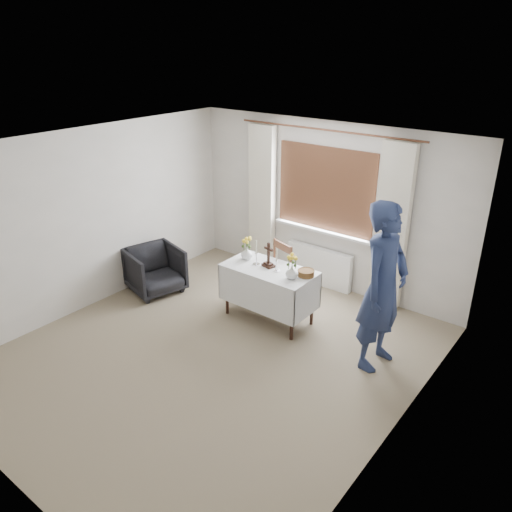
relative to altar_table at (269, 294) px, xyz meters
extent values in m
plane|color=#84775B|center=(-0.02, -1.09, -0.38)|extent=(5.00, 5.00, 0.00)
cube|color=white|center=(0.00, 0.00, 0.00)|extent=(1.24, 0.64, 0.76)
imported|color=black|center=(-1.84, -0.39, -0.03)|extent=(0.93, 0.92, 0.69)
imported|color=navy|center=(1.59, -0.02, 0.62)|extent=(0.53, 0.76, 2.00)
cube|color=white|center=(-0.02, 1.33, -0.08)|extent=(1.10, 0.10, 0.60)
imported|color=silver|center=(-0.42, 0.06, 0.47)|extent=(0.17, 0.17, 0.17)
imported|color=silver|center=(0.40, -0.06, 0.46)|extent=(0.19, 0.19, 0.17)
cylinder|color=brown|center=(0.50, 0.11, 0.42)|extent=(0.27, 0.27, 0.08)
camera|label=1|loc=(3.51, -4.79, 3.17)|focal=35.00mm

